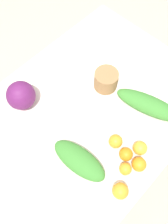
# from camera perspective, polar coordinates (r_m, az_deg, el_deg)

# --- Properties ---
(ground_plane) EXTENTS (8.00, 8.00, 0.00)m
(ground_plane) POSITION_cam_1_polar(r_m,az_deg,el_deg) (2.09, 0.00, -8.98)
(ground_plane) COLOR #B2A899
(dining_table) EXTENTS (1.49, 1.04, 0.70)m
(dining_table) POSITION_cam_1_polar(r_m,az_deg,el_deg) (1.50, 0.00, -1.64)
(dining_table) COLOR silver
(dining_table) RESTS_ON ground_plane
(cabbage_purple) EXTENTS (0.17, 0.17, 0.17)m
(cabbage_purple) POSITION_cam_1_polar(r_m,az_deg,el_deg) (1.44, -14.21, 3.70)
(cabbage_purple) COLOR #601E5B
(cabbage_purple) RESTS_ON dining_table
(paper_bag) EXTENTS (0.14, 0.14, 0.12)m
(paper_bag) POSITION_cam_1_polar(r_m,az_deg,el_deg) (1.49, 5.05, 7.30)
(paper_bag) COLOR #997047
(paper_bag) RESTS_ON dining_table
(greens_bunch_beet_tops) EXTENTS (0.16, 0.32, 0.08)m
(greens_bunch_beet_tops) POSITION_cam_1_polar(r_m,az_deg,el_deg) (1.29, -1.11, -10.98)
(greens_bunch_beet_tops) COLOR #3D8433
(greens_bunch_beet_tops) RESTS_ON dining_table
(greens_bunch_chard) EXTENTS (0.22, 0.41, 0.08)m
(greens_bunch_chard) POSITION_cam_1_polar(r_m,az_deg,el_deg) (1.46, 14.63, 1.59)
(greens_bunch_chard) COLOR #3D8433
(greens_bunch_chard) RESTS_ON dining_table
(orange_0) EXTENTS (0.06, 0.06, 0.06)m
(orange_0) POSITION_cam_1_polar(r_m,az_deg,el_deg) (1.31, 9.44, -12.73)
(orange_0) COLOR orange
(orange_0) RESTS_ON dining_table
(orange_1) EXTENTS (0.08, 0.08, 0.08)m
(orange_1) POSITION_cam_1_polar(r_m,az_deg,el_deg) (1.35, 12.69, -8.04)
(orange_1) COLOR #F9A833
(orange_1) RESTS_ON dining_table
(orange_2) EXTENTS (0.08, 0.08, 0.08)m
(orange_2) POSITION_cam_1_polar(r_m,az_deg,el_deg) (1.32, 12.48, -11.61)
(orange_2) COLOR orange
(orange_2) RESTS_ON dining_table
(orange_3) EXTENTS (0.08, 0.08, 0.08)m
(orange_3) POSITION_cam_1_polar(r_m,az_deg,el_deg) (1.34, 7.22, -6.67)
(orange_3) COLOR orange
(orange_3) RESTS_ON dining_table
(orange_4) EXTENTS (0.08, 0.08, 0.08)m
(orange_4) POSITION_cam_1_polar(r_m,az_deg,el_deg) (1.27, 8.31, -17.43)
(orange_4) COLOR orange
(orange_4) RESTS_ON dining_table
(orange_5) EXTENTS (0.07, 0.07, 0.07)m
(orange_5) POSITION_cam_1_polar(r_m,az_deg,el_deg) (1.33, 9.56, -9.52)
(orange_5) COLOR orange
(orange_5) RESTS_ON dining_table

